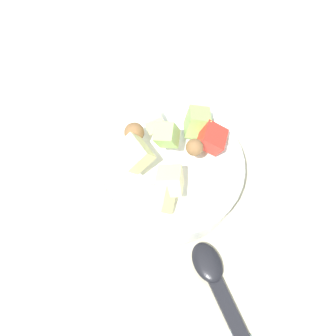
{
  "coord_description": "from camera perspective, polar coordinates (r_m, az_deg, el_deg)",
  "views": [
    {
      "loc": [
        -0.31,
        -0.05,
        0.61
      ],
      "look_at": [
        -0.01,
        -0.01,
        0.05
      ],
      "focal_mm": 51.11,
      "sensor_mm": 36.0,
      "label": 1
    }
  ],
  "objects": [
    {
      "name": "placemat",
      "position": [
        0.69,
        -0.55,
        -0.67
      ],
      "size": [
        0.41,
        0.31,
        0.01
      ],
      "primitive_type": "cube",
      "color": "#BCB299",
      "rests_on": "ground_plane"
    },
    {
      "name": "serving_spoon",
      "position": [
        0.62,
        6.54,
        -14.91
      ],
      "size": [
        0.2,
        0.13,
        0.01
      ],
      "color": "black",
      "rests_on": "placemat"
    },
    {
      "name": "ground_plane",
      "position": [
        0.69,
        -0.54,
        -0.78
      ],
      "size": [
        2.4,
        2.4,
        0.0
      ],
      "primitive_type": "plane",
      "color": "silver"
    },
    {
      "name": "salad_bowl",
      "position": [
        0.65,
        0.0,
        -0.18
      ],
      "size": [
        0.21,
        0.21,
        0.12
      ],
      "color": "white",
      "rests_on": "placemat"
    }
  ]
}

